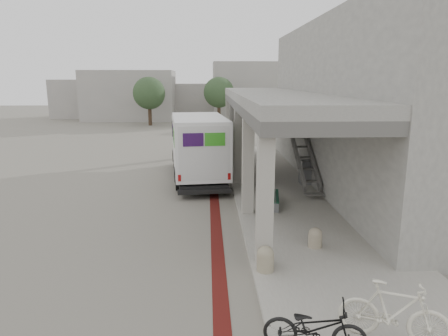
{
  "coord_description": "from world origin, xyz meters",
  "views": [
    {
      "loc": [
        0.75,
        -12.51,
        4.58
      ],
      "look_at": [
        1.31,
        0.8,
        1.6
      ],
      "focal_mm": 32.0,
      "sensor_mm": 36.0,
      "label": 1
    }
  ],
  "objects_px": {
    "fedex_truck": "(198,145)",
    "bicycle_black": "(315,327)",
    "utility_cabinet": "(306,172)",
    "bicycle_cream": "(394,312)",
    "bench": "(273,198)"
  },
  "relations": [
    {
      "from": "fedex_truck",
      "to": "bicycle_black",
      "type": "distance_m",
      "value": 12.66
    },
    {
      "from": "bicycle_black",
      "to": "fedex_truck",
      "type": "bearing_deg",
      "value": 22.58
    },
    {
      "from": "fedex_truck",
      "to": "utility_cabinet",
      "type": "relative_size",
      "value": 7.03
    },
    {
      "from": "utility_cabinet",
      "to": "bicycle_cream",
      "type": "height_order",
      "value": "bicycle_cream"
    },
    {
      "from": "bicycle_black",
      "to": "bicycle_cream",
      "type": "relative_size",
      "value": 0.92
    },
    {
      "from": "bicycle_black",
      "to": "bicycle_cream",
      "type": "bearing_deg",
      "value": -68.98
    },
    {
      "from": "utility_cabinet",
      "to": "fedex_truck",
      "type": "bearing_deg",
      "value": 161.33
    },
    {
      "from": "fedex_truck",
      "to": "bench",
      "type": "xyz_separation_m",
      "value": [
        2.8,
        -4.61,
        -1.18
      ]
    },
    {
      "from": "bench",
      "to": "bicycle_cream",
      "type": "relative_size",
      "value": 0.94
    },
    {
      "from": "fedex_truck",
      "to": "utility_cabinet",
      "type": "height_order",
      "value": "fedex_truck"
    },
    {
      "from": "bench",
      "to": "utility_cabinet",
      "type": "distance_m",
      "value": 3.63
    },
    {
      "from": "bench",
      "to": "bicycle_black",
      "type": "bearing_deg",
      "value": -85.58
    },
    {
      "from": "utility_cabinet",
      "to": "bicycle_cream",
      "type": "distance_m",
      "value": 10.73
    },
    {
      "from": "bench",
      "to": "bicycle_cream",
      "type": "distance_m",
      "value": 7.65
    },
    {
      "from": "fedex_truck",
      "to": "bicycle_cream",
      "type": "relative_size",
      "value": 3.89
    }
  ]
}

